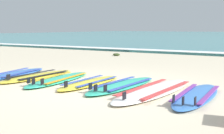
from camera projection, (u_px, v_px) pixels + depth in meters
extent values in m
plane|color=beige|center=(94.00, 88.00, 5.68)|extent=(80.00, 80.00, 0.00)
cube|color=white|center=(211.00, 54.00, 12.48)|extent=(80.00, 0.88, 0.11)
ellipsoid|color=#3875CC|center=(16.00, 74.00, 7.22)|extent=(0.95, 2.14, 0.07)
cube|color=#334CB2|center=(9.00, 72.00, 7.27)|extent=(0.38, 1.44, 0.01)
cube|color=#334CB2|center=(23.00, 72.00, 7.15)|extent=(0.38, 1.44, 0.01)
ellipsoid|color=yellow|center=(38.00, 76.00, 6.89)|extent=(0.59, 2.13, 0.07)
cube|color=black|center=(32.00, 74.00, 6.98)|extent=(0.11, 1.48, 0.01)
cube|color=black|center=(45.00, 75.00, 6.79)|extent=(0.11, 1.48, 0.01)
cube|color=black|center=(8.00, 77.00, 6.17)|extent=(0.01, 0.09, 0.11)
ellipsoid|color=#2DB793|center=(59.00, 79.00, 6.46)|extent=(0.87, 2.22, 0.07)
cube|color=gold|center=(51.00, 77.00, 6.53)|extent=(0.31, 1.51, 0.01)
cube|color=gold|center=(67.00, 78.00, 6.38)|extent=(0.31, 1.51, 0.01)
cube|color=black|center=(33.00, 81.00, 5.68)|extent=(0.03, 0.09, 0.11)
cube|color=black|center=(29.00, 80.00, 5.79)|extent=(0.03, 0.09, 0.11)
cube|color=black|center=(42.00, 81.00, 5.68)|extent=(0.03, 0.09, 0.11)
ellipsoid|color=yellow|center=(90.00, 83.00, 6.06)|extent=(0.53, 1.92, 0.07)
cube|color=#334CB2|center=(83.00, 80.00, 6.15)|extent=(0.11, 1.34, 0.01)
cube|color=#334CB2|center=(98.00, 81.00, 5.97)|extent=(0.11, 1.34, 0.01)
cube|color=black|center=(66.00, 84.00, 5.42)|extent=(0.01, 0.09, 0.11)
ellipsoid|color=#2DB793|center=(122.00, 85.00, 5.79)|extent=(0.58, 2.17, 0.07)
cube|color=#334CB2|center=(114.00, 82.00, 5.89)|extent=(0.10, 1.51, 0.01)
cube|color=#334CB2|center=(132.00, 84.00, 5.68)|extent=(0.10, 1.51, 0.01)
cube|color=black|center=(96.00, 88.00, 5.08)|extent=(0.01, 0.09, 0.11)
cube|color=black|center=(90.00, 86.00, 5.21)|extent=(0.01, 0.09, 0.11)
cube|color=black|center=(105.00, 88.00, 5.05)|extent=(0.01, 0.09, 0.11)
ellipsoid|color=white|center=(155.00, 90.00, 5.33)|extent=(0.71, 2.57, 0.07)
cube|color=#D13838|center=(143.00, 87.00, 5.45)|extent=(0.14, 1.79, 0.01)
cube|color=#D13838|center=(168.00, 89.00, 5.20)|extent=(0.14, 1.79, 0.01)
cube|color=black|center=(124.00, 96.00, 4.50)|extent=(0.01, 0.09, 0.11)
ellipsoid|color=#3875CC|center=(197.00, 96.00, 4.93)|extent=(0.70, 2.16, 0.07)
cube|color=purple|center=(184.00, 92.00, 5.01)|extent=(0.20, 1.49, 0.01)
cube|color=purple|center=(209.00, 94.00, 4.83)|extent=(0.20, 1.49, 0.01)
cube|color=black|center=(183.00, 101.00, 4.18)|extent=(0.02, 0.09, 0.11)
cube|color=black|center=(174.00, 99.00, 4.30)|extent=(0.02, 0.09, 0.11)
cube|color=black|center=(195.00, 101.00, 4.17)|extent=(0.02, 0.09, 0.11)
ellipsoid|color=#384723|center=(116.00, 55.00, 12.16)|extent=(0.28, 0.23, 0.10)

